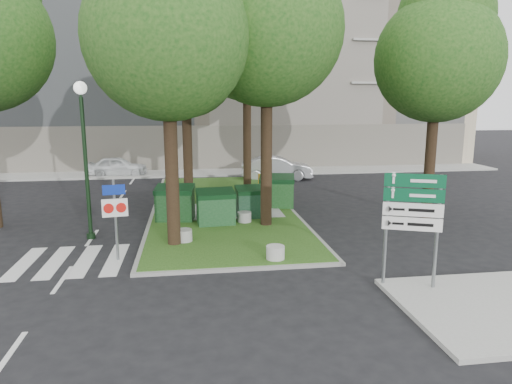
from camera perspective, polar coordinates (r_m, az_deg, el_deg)
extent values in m
plane|color=black|center=(13.55, -4.02, -9.81)|extent=(120.00, 120.00, 0.00)
cube|color=#204914|center=(21.22, -4.30, -1.87)|extent=(6.00, 16.00, 0.12)
cube|color=gray|center=(21.22, -4.30, -1.89)|extent=(6.30, 16.30, 0.10)
cube|color=#999993|center=(12.68, 28.98, -12.51)|extent=(5.00, 4.00, 0.12)
cube|color=#999993|center=(31.50, -6.55, 2.41)|extent=(42.00, 3.00, 0.12)
cube|color=silver|center=(15.21, -18.84, -8.01)|extent=(5.00, 3.00, 0.01)
cube|color=tan|center=(38.76, -7.19, 15.82)|extent=(41.00, 12.00, 16.00)
cylinder|color=black|center=(15.24, -10.54, 4.33)|extent=(0.44, 0.44, 6.16)
sphere|color=#144612|center=(15.26, -11.07, 18.41)|extent=(5.20, 5.20, 5.20)
cylinder|color=black|center=(17.43, 1.31, 6.30)|extent=(0.44, 0.44, 6.72)
sphere|color=#144612|center=(17.55, 1.38, 19.69)|extent=(5.60, 5.60, 5.60)
cylinder|color=black|center=(21.71, -8.57, 6.04)|extent=(0.44, 0.44, 5.88)
sphere|color=#144612|center=(21.68, -8.86, 15.48)|extent=(4.80, 4.80, 4.80)
sphere|color=#144612|center=(22.07, -8.16, 19.81)|extent=(3.60, 3.60, 3.60)
cylinder|color=black|center=(24.85, -1.12, 8.11)|extent=(0.44, 0.44, 7.00)
sphere|color=#144612|center=(24.98, -1.16, 17.89)|extent=(5.80, 5.80, 5.80)
sphere|color=#144612|center=(25.52, -0.51, 22.29)|extent=(4.35, 4.35, 4.35)
cylinder|color=black|center=(20.29, 21.03, 5.07)|extent=(0.44, 0.44, 5.88)
sphere|color=#144612|center=(20.27, 21.76, 15.14)|extent=(5.00, 5.00, 5.00)
sphere|color=#144612|center=(20.79, 22.59, 19.64)|extent=(3.75, 3.75, 3.75)
cube|color=black|center=(18.86, -10.06, -1.67)|extent=(1.61, 1.21, 1.17)
cube|color=black|center=(18.72, -10.13, 0.35)|extent=(1.68, 1.29, 0.34)
cube|color=#113C19|center=(18.04, -5.05, -2.20)|extent=(1.50, 1.08, 1.12)
cube|color=black|center=(17.90, -5.09, -0.16)|extent=(1.56, 1.15, 0.32)
cube|color=#0F331C|center=(19.06, -0.40, -1.52)|extent=(1.40, 1.00, 1.06)
cube|color=black|center=(18.93, -0.40, 0.30)|extent=(1.46, 1.07, 0.31)
cube|color=#144115|center=(20.94, 2.61, -0.18)|extent=(1.70, 1.32, 1.20)
cube|color=black|center=(20.81, 2.62, 1.70)|extent=(1.77, 1.40, 0.35)
cylinder|color=#989793|center=(16.02, -9.00, -5.37)|extent=(0.57, 0.57, 0.41)
cylinder|color=#B0AFAA|center=(14.11, 2.44, -7.55)|extent=(0.57, 0.57, 0.40)
cylinder|color=gray|center=(18.32, -1.46, -3.12)|extent=(0.56, 0.56, 0.40)
cylinder|color=orange|center=(25.63, 0.75, 1.45)|extent=(0.43, 0.43, 0.76)
cylinder|color=black|center=(17.08, -20.45, 2.61)|extent=(0.14, 0.14, 5.02)
cylinder|color=black|center=(17.58, -19.92, -5.17)|extent=(0.30, 0.30, 0.20)
sphere|color=white|center=(16.93, -21.12, 12.05)|extent=(0.44, 0.44, 0.44)
cylinder|color=slate|center=(14.67, -17.13, -3.43)|extent=(0.09, 0.09, 2.55)
cube|color=navy|center=(14.47, -17.35, 0.29)|extent=(0.66, 0.14, 0.31)
cube|color=white|center=(14.58, -17.22, -1.87)|extent=(0.76, 0.16, 0.56)
cylinder|color=red|center=(14.61, -17.94, -1.89)|extent=(0.31, 0.08, 0.31)
cylinder|color=red|center=(14.55, -16.51, -1.86)|extent=(0.31, 0.08, 0.31)
cylinder|color=slate|center=(12.38, 15.94, -4.47)|extent=(0.12, 0.12, 2.97)
cylinder|color=slate|center=(12.51, 21.70, -4.68)|extent=(0.12, 0.12, 2.97)
cube|color=#09492A|center=(12.15, 19.22, 1.38)|extent=(1.40, 0.59, 0.34)
cube|color=#09492A|center=(12.22, 19.11, -0.36)|extent=(1.40, 0.59, 0.34)
cube|color=white|center=(12.30, 19.00, -2.07)|extent=(1.40, 0.59, 0.34)
cube|color=white|center=(12.39, 18.89, -3.77)|extent=(1.40, 0.59, 0.34)
imported|color=white|center=(31.57, -16.90, 3.10)|extent=(3.81, 1.55, 1.30)
imported|color=#AAACB2|center=(28.93, 2.62, 3.04)|extent=(4.62, 2.12, 1.47)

